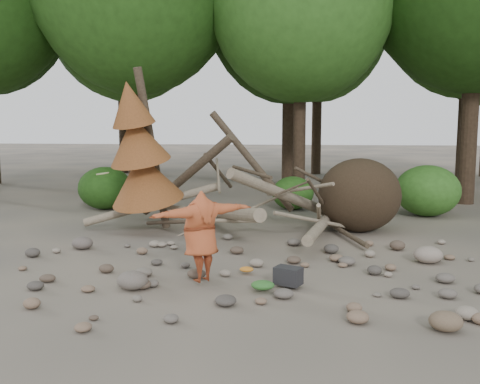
# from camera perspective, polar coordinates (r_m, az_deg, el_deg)

# --- Properties ---
(ground) EXTENTS (120.00, 120.00, 0.00)m
(ground) POSITION_cam_1_polar(r_m,az_deg,el_deg) (10.55, 0.85, -8.65)
(ground) COLOR #514C44
(ground) RESTS_ON ground
(deadfall_pile) EXTENTS (8.55, 5.24, 3.30)m
(deadfall_pile) POSITION_cam_1_polar(r_m,az_deg,el_deg) (14.50, 10.37, -0.49)
(deadfall_pile) COLOR #332619
(deadfall_pile) RESTS_ON ground
(dead_conifer) EXTENTS (2.06, 2.16, 4.35)m
(dead_conifer) POSITION_cam_1_polar(r_m,az_deg,el_deg) (14.08, -10.61, 4.02)
(dead_conifer) COLOR #4C3F30
(dead_conifer) RESTS_ON ground
(bush_left) EXTENTS (1.80, 1.80, 1.44)m
(bush_left) POSITION_cam_1_polar(r_m,az_deg,el_deg) (18.57, -14.18, 0.41)
(bush_left) COLOR #204813
(bush_left) RESTS_ON ground
(bush_mid) EXTENTS (1.40, 1.40, 1.12)m
(bush_mid) POSITION_cam_1_polar(r_m,az_deg,el_deg) (18.05, 5.65, -0.11)
(bush_mid) COLOR #2A5C1A
(bush_mid) RESTS_ON ground
(bush_right) EXTENTS (2.00, 2.00, 1.60)m
(bush_right) POSITION_cam_1_polar(r_m,az_deg,el_deg) (17.70, 19.36, 0.14)
(bush_right) COLOR #346D22
(bush_right) RESTS_ON ground
(frisbee_thrower) EXTENTS (3.10, 1.70, 1.91)m
(frisbee_thrower) POSITION_cam_1_polar(r_m,az_deg,el_deg) (9.61, -4.21, -4.71)
(frisbee_thrower) COLOR #AE4B27
(frisbee_thrower) RESTS_ON ground
(backpack) EXTENTS (0.55, 0.48, 0.31)m
(backpack) POSITION_cam_1_polar(r_m,az_deg,el_deg) (9.67, 5.16, -9.22)
(backpack) COLOR black
(backpack) RESTS_ON ground
(cloth_green) EXTENTS (0.41, 0.34, 0.15)m
(cloth_green) POSITION_cam_1_polar(r_m,az_deg,el_deg) (9.41, 2.44, -10.18)
(cloth_green) COLOR #2E6528
(cloth_green) RESTS_ON ground
(cloth_orange) EXTENTS (0.27, 0.22, 0.10)m
(cloth_orange) POSITION_cam_1_polar(r_m,az_deg,el_deg) (10.46, 0.70, -8.51)
(cloth_orange) COLOR #C67522
(cloth_orange) RESTS_ON ground
(boulder_front_left) EXTENTS (0.55, 0.50, 0.33)m
(boulder_front_left) POSITION_cam_1_polar(r_m,az_deg,el_deg) (9.71, -11.38, -9.22)
(boulder_front_left) COLOR #665D55
(boulder_front_left) RESTS_ON ground
(boulder_front_right) EXTENTS (0.47, 0.42, 0.28)m
(boulder_front_right) POSITION_cam_1_polar(r_m,az_deg,el_deg) (8.27, 21.10, -12.74)
(boulder_front_right) COLOR brown
(boulder_front_right) RESTS_ON ground
(boulder_mid_right) EXTENTS (0.60, 0.54, 0.36)m
(boulder_mid_right) POSITION_cam_1_polar(r_m,az_deg,el_deg) (11.90, 19.42, -6.32)
(boulder_mid_right) COLOR gray
(boulder_mid_right) RESTS_ON ground
(boulder_mid_left) EXTENTS (0.49, 0.44, 0.29)m
(boulder_mid_left) POSITION_cam_1_polar(r_m,az_deg,el_deg) (12.96, -16.47, -5.24)
(boulder_mid_left) COLOR #605650
(boulder_mid_left) RESTS_ON ground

